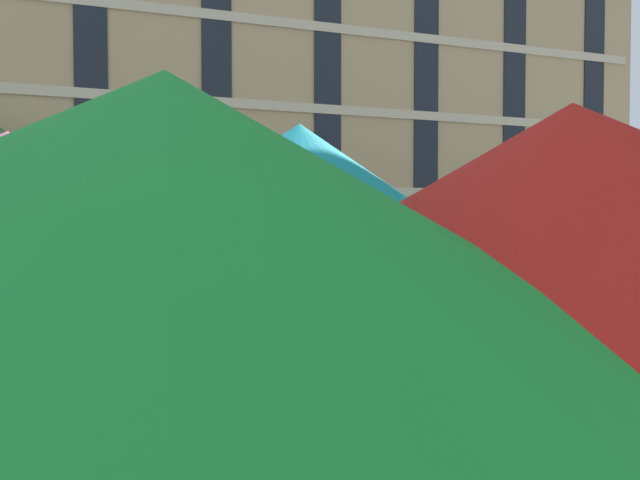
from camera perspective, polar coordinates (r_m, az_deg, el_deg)
The scene contains 7 objects.
ground_plane at distance 11.29m, azimuth -6.60°, elevation -7.64°, with size 120.00×120.00×0.00m, color #424244.
sidewalk_far at distance 17.97m, azimuth -10.35°, elevation -4.03°, with size 56.00×3.60×0.12m, color #B2ADA3.
apartment_building at distance 26.77m, azimuth -12.39°, elevation 14.92°, with size 38.86×12.08×16.00m.
sedan_green at distance 14.71m, azimuth -14.70°, elevation -1.81°, with size 4.40×1.98×1.78m.
sedan_blue at distance 16.24m, azimuth 8.60°, elevation -1.47°, with size 4.40×1.98×1.78m.
sedan_green_midblock at distance 20.04m, azimuth 26.29°, elevation -1.04°, with size 4.40×1.98×1.78m.
patio_umbrella at distance 2.05m, azimuth -2.24°, elevation 3.45°, with size 3.76×3.49×2.20m.
Camera 1 is at (-1.92, -10.98, 1.81)m, focal length 29.54 mm.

